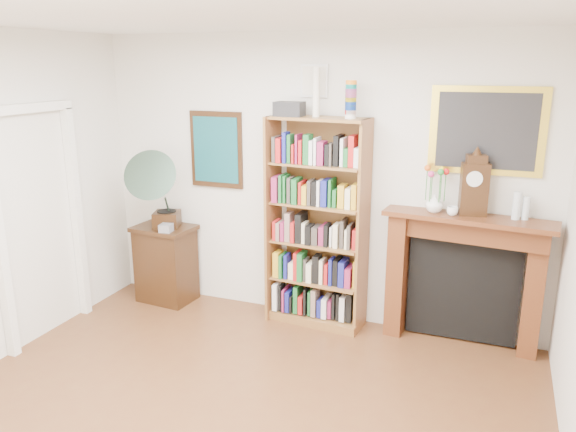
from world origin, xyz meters
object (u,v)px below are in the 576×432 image
(bottle_left, at_px, (517,206))
(gramophone, at_px, (157,185))
(bottle_right, at_px, (526,208))
(fireplace, at_px, (464,268))
(teacup, at_px, (452,211))
(mantel_clock, at_px, (474,186))
(flower_vase, at_px, (434,203))
(side_cabinet, at_px, (166,263))
(cd_stack, at_px, (166,228))
(bookshelf, at_px, (317,212))

(bottle_left, bearing_deg, gramophone, -176.22)
(bottle_right, bearing_deg, fireplace, 177.85)
(gramophone, relative_size, bottle_left, 3.54)
(gramophone, height_order, teacup, gramophone)
(mantel_clock, distance_m, flower_vase, 0.37)
(fireplace, xyz_separation_m, bottle_left, (0.38, -0.04, 0.62))
(bottle_right, bearing_deg, bottle_left, -165.90)
(side_cabinet, relative_size, mantel_clock, 1.57)
(gramophone, xyz_separation_m, flower_vase, (2.73, 0.22, -0.00))
(cd_stack, height_order, flower_vase, flower_vase)
(bookshelf, height_order, side_cabinet, bookshelf)
(gramophone, bearing_deg, side_cabinet, 83.71)
(side_cabinet, distance_m, gramophone, 0.91)
(bookshelf, bearing_deg, bottle_left, 6.82)
(side_cabinet, xyz_separation_m, bottle_right, (3.51, 0.12, 0.91))
(side_cabinet, xyz_separation_m, flower_vase, (2.76, 0.10, 0.89))
(teacup, distance_m, bottle_left, 0.52)
(bookshelf, xyz_separation_m, bottle_left, (1.75, 0.05, 0.21))
(bottle_left, bearing_deg, side_cabinet, -178.32)
(bookshelf, distance_m, gramophone, 1.67)
(bottle_left, bearing_deg, cd_stack, -175.52)
(cd_stack, xyz_separation_m, teacup, (2.79, 0.20, 0.39))
(fireplace, xyz_separation_m, teacup, (-0.14, -0.10, 0.54))
(gramophone, distance_m, flower_vase, 2.74)
(side_cabinet, bearing_deg, fireplace, 7.40)
(cd_stack, bearing_deg, side_cabinet, 129.79)
(teacup, bearing_deg, fireplace, 35.55)
(bookshelf, distance_m, side_cabinet, 1.83)
(cd_stack, xyz_separation_m, mantel_clock, (2.95, 0.27, 0.61))
(flower_vase, bearing_deg, fireplace, 7.34)
(cd_stack, distance_m, teacup, 2.83)
(side_cabinet, relative_size, cd_stack, 6.96)
(mantel_clock, relative_size, bottle_right, 2.65)
(flower_vase, xyz_separation_m, teacup, (0.16, -0.06, -0.04))
(side_cabinet, height_order, flower_vase, flower_vase)
(gramophone, bearing_deg, bottle_right, -15.56)
(gramophone, relative_size, teacup, 8.66)
(gramophone, bearing_deg, bookshelf, -13.39)
(bookshelf, height_order, bottle_left, bookshelf)
(side_cabinet, bearing_deg, cd_stack, -45.35)
(fireplace, relative_size, gramophone, 1.75)
(side_cabinet, height_order, mantel_clock, mantel_clock)
(fireplace, xyz_separation_m, bottle_right, (0.45, -0.02, 0.60))
(teacup, height_order, bottle_right, bottle_right)
(fireplace, relative_size, bottle_right, 7.42)
(gramophone, xyz_separation_m, bottle_right, (3.48, 0.24, 0.02))
(mantel_clock, xyz_separation_m, flower_vase, (-0.32, -0.01, -0.18))
(cd_stack, bearing_deg, bottle_left, 4.48)
(bottle_right, bearing_deg, bookshelf, -177.98)
(cd_stack, height_order, bottle_left, bottle_left)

